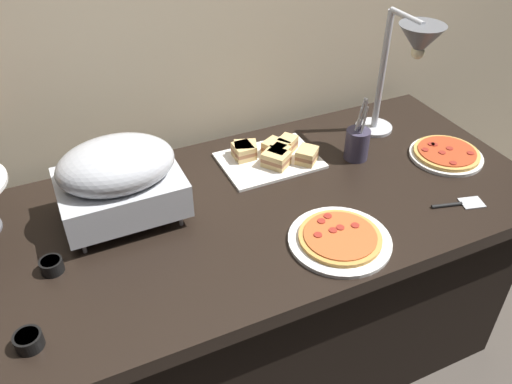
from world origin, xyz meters
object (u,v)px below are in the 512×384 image
object	(u,v)px
heat_lamp	(412,52)
pizza_plate_center	(340,239)
pizza_plate_front	(446,154)
chafing_dish	(119,177)
sauce_cup_far	(52,265)
serving_spatula	(460,204)
utensil_holder	(357,143)
sauce_cup_near	(29,340)
sandwich_platter	(272,155)

from	to	relation	value
heat_lamp	pizza_plate_center	bearing A→B (deg)	-141.89
pizza_plate_front	pizza_plate_center	size ratio (longest dim) A/B	0.86
chafing_dish	pizza_plate_center	xyz separation A→B (m)	(0.53, -0.37, -0.13)
sauce_cup_far	serving_spatula	size ratio (longest dim) A/B	0.36
chafing_dish	sauce_cup_far	world-z (taller)	chafing_dish
utensil_holder	heat_lamp	bearing A→B (deg)	3.33
sauce_cup_far	pizza_plate_front	bearing A→B (deg)	-0.21
serving_spatula	heat_lamp	bearing A→B (deg)	85.37
chafing_dish	sauce_cup_near	bearing A→B (deg)	-130.06
pizza_plate_center	sandwich_platter	bearing A→B (deg)	88.85
pizza_plate_front	sauce_cup_near	bearing A→B (deg)	-171.02
pizza_plate_center	sauce_cup_far	bearing A→B (deg)	163.48
heat_lamp	utensil_holder	size ratio (longest dim) A/B	2.02
utensil_holder	chafing_dish	bearing A→B (deg)	178.89
chafing_dish	sauce_cup_far	bearing A→B (deg)	-148.24
serving_spatula	pizza_plate_center	bearing A→B (deg)	178.53
utensil_holder	sauce_cup_far	bearing A→B (deg)	-173.03
sandwich_platter	utensil_holder	world-z (taller)	utensil_holder
chafing_dish	serving_spatula	size ratio (longest dim) A/B	2.05
pizza_plate_center	utensil_holder	bearing A→B (deg)	50.87
sauce_cup_near	serving_spatula	bearing A→B (deg)	-0.33
sauce_cup_far	utensil_holder	size ratio (longest dim) A/B	0.27
sauce_cup_far	utensil_holder	distance (m)	1.06
heat_lamp	sauce_cup_far	distance (m)	1.28
chafing_dish	heat_lamp	bearing A→B (deg)	-0.32
sandwich_platter	sauce_cup_near	world-z (taller)	sandwich_platter
heat_lamp	sauce_cup_near	world-z (taller)	heat_lamp
sauce_cup_near	sauce_cup_far	world-z (taller)	same
chafing_dish	sauce_cup_near	xyz separation A→B (m)	(-0.31, -0.37, -0.13)
sauce_cup_far	chafing_dish	bearing A→B (deg)	31.76
utensil_holder	serving_spatula	size ratio (longest dim) A/B	1.33
sandwich_platter	utensil_holder	bearing A→B (deg)	-20.67
heat_lamp	sauce_cup_near	bearing A→B (deg)	-164.27
chafing_dish	pizza_plate_front	distance (m)	1.13
heat_lamp	sauce_cup_near	size ratio (longest dim) A/B	7.08
pizza_plate_front	pizza_plate_center	world-z (taller)	same
pizza_plate_center	serving_spatula	distance (m)	0.44
pizza_plate_front	sandwich_platter	xyz separation A→B (m)	(-0.57, 0.24, 0.01)
chafing_dish	utensil_holder	size ratio (longest dim) A/B	1.54
chafing_dish	utensil_holder	xyz separation A→B (m)	(0.82, -0.02, -0.09)
heat_lamp	pizza_plate_front	bearing A→B (deg)	-51.39
sandwich_platter	sauce_cup_near	bearing A→B (deg)	-151.46
sandwich_platter	heat_lamp	bearing A→B (deg)	-11.78
heat_lamp	serving_spatula	size ratio (longest dim) A/B	2.69
chafing_dish	serving_spatula	world-z (taller)	chafing_dish
sauce_cup_near	chafing_dish	bearing A→B (deg)	49.94
sauce_cup_far	serving_spatula	world-z (taller)	sauce_cup_far
serving_spatula	sauce_cup_far	bearing A→B (deg)	168.79
sauce_cup_near	serving_spatula	distance (m)	1.28
heat_lamp	sandwich_platter	xyz separation A→B (m)	(-0.46, 0.10, -0.33)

